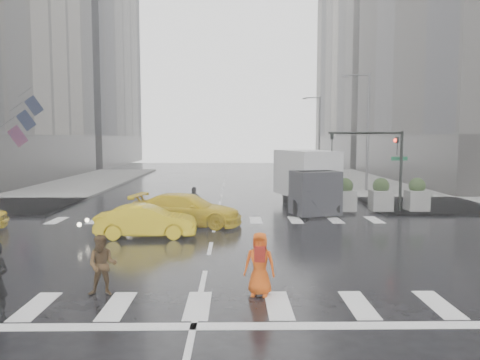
{
  "coord_description": "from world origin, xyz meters",
  "views": [
    {
      "loc": [
        0.89,
        -17.26,
        4.15
      ],
      "look_at": [
        1.15,
        2.0,
        2.4
      ],
      "focal_mm": 35.0,
      "sensor_mm": 36.0,
      "label": 1
    }
  ],
  "objects_px": {
    "box_truck": "(308,178)",
    "traffic_signal_pole": "(383,155)",
    "pedestrian_orange": "(260,264)",
    "pedestrian_brown": "(103,265)",
    "taxi_mid": "(147,221)"
  },
  "relations": [
    {
      "from": "pedestrian_brown",
      "to": "pedestrian_orange",
      "type": "height_order",
      "value": "pedestrian_orange"
    },
    {
      "from": "pedestrian_brown",
      "to": "taxi_mid",
      "type": "bearing_deg",
      "value": 87.57
    },
    {
      "from": "taxi_mid",
      "to": "box_truck",
      "type": "distance_m",
      "value": 11.02
    },
    {
      "from": "box_truck",
      "to": "traffic_signal_pole",
      "type": "bearing_deg",
      "value": -38.58
    },
    {
      "from": "traffic_signal_pole",
      "to": "box_truck",
      "type": "height_order",
      "value": "traffic_signal_pole"
    },
    {
      "from": "box_truck",
      "to": "pedestrian_brown",
      "type": "bearing_deg",
      "value": -134.11
    },
    {
      "from": "pedestrian_orange",
      "to": "box_truck",
      "type": "bearing_deg",
      "value": 87.44
    },
    {
      "from": "box_truck",
      "to": "pedestrian_orange",
      "type": "bearing_deg",
      "value": -120.09
    },
    {
      "from": "taxi_mid",
      "to": "traffic_signal_pole",
      "type": "bearing_deg",
      "value": -65.14
    },
    {
      "from": "pedestrian_orange",
      "to": "taxi_mid",
      "type": "bearing_deg",
      "value": 131.93
    },
    {
      "from": "pedestrian_orange",
      "to": "box_truck",
      "type": "height_order",
      "value": "box_truck"
    },
    {
      "from": "traffic_signal_pole",
      "to": "pedestrian_brown",
      "type": "xyz_separation_m",
      "value": [
        -11.57,
        -13.18,
        -2.41
      ]
    },
    {
      "from": "pedestrian_orange",
      "to": "pedestrian_brown",
      "type": "bearing_deg",
      "value": -169.82
    },
    {
      "from": "taxi_mid",
      "to": "pedestrian_orange",
      "type": "bearing_deg",
      "value": -151.41
    },
    {
      "from": "traffic_signal_pole",
      "to": "pedestrian_orange",
      "type": "xyz_separation_m",
      "value": [
        -7.44,
        -13.25,
        -2.37
      ]
    }
  ]
}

